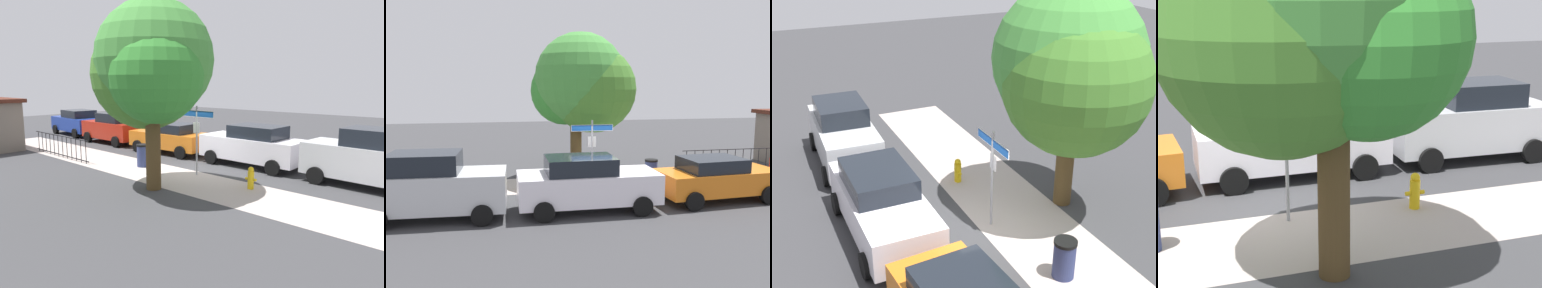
# 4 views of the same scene
# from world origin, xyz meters

# --- Properties ---
(ground_plane) EXTENTS (60.00, 60.00, 0.00)m
(ground_plane) POSITION_xyz_m (0.00, 0.00, 0.00)
(ground_plane) COLOR #38383A
(sidewalk_strip) EXTENTS (24.00, 2.60, 0.00)m
(sidewalk_strip) POSITION_xyz_m (2.00, 1.30, 0.00)
(sidewalk_strip) COLOR #AFA199
(sidewalk_strip) RESTS_ON ground_plane
(street_sign) EXTENTS (1.68, 0.07, 2.73)m
(street_sign) POSITION_xyz_m (-0.44, 0.40, 1.96)
(street_sign) COLOR #9EA0A5
(street_sign) RESTS_ON ground_plane
(shade_tree) EXTENTS (4.59, 4.05, 6.37)m
(shade_tree) POSITION_xyz_m (-0.40, 2.64, 4.08)
(shade_tree) COLOR #4C391E
(shade_tree) RESTS_ON ground_plane
(car_silver) EXTENTS (4.38, 2.11, 2.08)m
(car_silver) POSITION_xyz_m (-6.05, -2.29, 1.03)
(car_silver) COLOR silver
(car_silver) RESTS_ON ground_plane
(car_white) EXTENTS (4.58, 2.03, 1.81)m
(car_white) POSITION_xyz_m (-1.25, -2.38, 0.92)
(car_white) COLOR white
(car_white) RESTS_ON ground_plane
(car_orange) EXTENTS (4.41, 2.29, 1.56)m
(car_orange) POSITION_xyz_m (3.55, -2.07, 0.81)
(car_orange) COLOR orange
(car_orange) RESTS_ON ground_plane
(car_red) EXTENTS (4.12, 2.21, 1.83)m
(car_red) POSITION_xyz_m (8.36, -2.04, 0.93)
(car_red) COLOR #B42414
(car_red) RESTS_ON ground_plane
(car_blue) EXTENTS (4.46, 2.29, 1.75)m
(car_blue) POSITION_xyz_m (13.15, -2.37, 0.89)
(car_blue) COLOR #1D3798
(car_blue) RESTS_ON ground_plane
(iron_fence) EXTENTS (5.02, 0.04, 1.07)m
(iron_fence) POSITION_xyz_m (6.83, 2.30, 0.56)
(iron_fence) COLOR black
(iron_fence) RESTS_ON ground_plane
(fire_hydrant) EXTENTS (0.42, 0.22, 0.78)m
(fire_hydrant) POSITION_xyz_m (-3.10, 0.60, 0.38)
(fire_hydrant) COLOR yellow
(fire_hydrant) RESTS_ON ground_plane
(trash_bin) EXTENTS (0.55, 0.55, 0.98)m
(trash_bin) POSITION_xyz_m (2.25, 0.90, 0.49)
(trash_bin) COLOR navy
(trash_bin) RESTS_ON ground_plane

